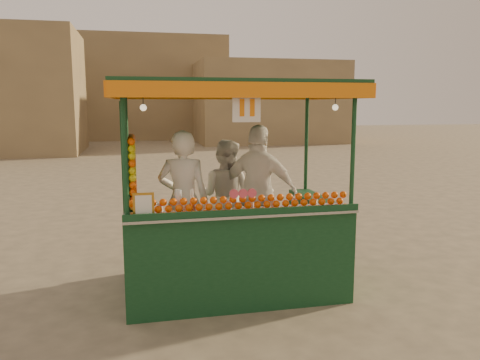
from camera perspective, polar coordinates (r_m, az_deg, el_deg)
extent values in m
plane|color=brown|center=(6.41, 1.00, -13.04)|extent=(90.00, 90.00, 0.00)
cube|color=#927B53|center=(30.93, 3.32, 9.22)|extent=(9.00, 6.00, 5.00)
cube|color=#927B53|center=(35.80, -13.66, 10.56)|extent=(14.00, 7.00, 7.00)
cube|color=#0E361A|center=(6.45, -1.03, -11.39)|extent=(2.71, 1.67, 0.31)
cylinder|color=black|center=(6.34, -9.54, -11.61)|extent=(0.37, 0.10, 0.37)
cylinder|color=black|center=(6.68, 7.01, -10.45)|extent=(0.37, 0.10, 0.37)
cube|color=#0E361A|center=(5.64, 0.33, -8.29)|extent=(2.71, 0.31, 0.83)
cube|color=#0E361A|center=(6.26, -12.12, -6.73)|extent=(0.31, 1.35, 0.83)
cube|color=#0E361A|center=(6.70, 8.91, -5.58)|extent=(0.31, 1.35, 0.83)
cube|color=#B2B2B7|center=(5.56, 0.26, -3.94)|extent=(2.71, 0.48, 0.03)
cylinder|color=#0E361A|center=(5.18, -13.61, 2.86)|extent=(0.05, 0.05, 1.46)
cylinder|color=#0E361A|center=(5.74, 13.37, 3.46)|extent=(0.05, 0.05, 1.46)
cylinder|color=#0E361A|center=(6.73, -13.38, 4.24)|extent=(0.05, 0.05, 1.46)
cylinder|color=#0E361A|center=(7.18, 7.95, 4.69)|extent=(0.05, 0.05, 1.46)
cube|color=#0E361A|center=(6.05, -1.10, 11.28)|extent=(2.92, 1.87, 0.08)
cube|color=orange|center=(5.13, 1.00, 10.74)|extent=(2.92, 0.04, 0.17)
cube|color=orange|center=(6.97, -2.64, 10.29)|extent=(2.92, 0.04, 0.17)
cube|color=orange|center=(5.94, -15.26, 10.20)|extent=(0.04, 1.87, 0.17)
cube|color=orange|center=(6.49, 11.82, 10.20)|extent=(0.04, 1.87, 0.17)
cylinder|color=#D64154|center=(5.37, 0.36, -1.61)|extent=(0.10, 0.03, 0.10)
cube|color=#B47921|center=(5.26, -11.46, -3.06)|extent=(0.23, 0.02, 0.29)
cube|color=white|center=(5.21, 0.78, 8.66)|extent=(0.31, 0.02, 0.31)
sphere|color=#FFE5B2|center=(5.22, -11.49, 8.48)|extent=(0.07, 0.07, 0.07)
sphere|color=#FFE5B2|center=(5.70, 11.32, 8.52)|extent=(0.07, 0.07, 0.07)
imported|color=white|center=(6.13, -6.79, -2.39)|extent=(0.73, 0.56, 1.78)
imported|color=silver|center=(6.79, -1.75, -1.94)|extent=(0.99, 0.94, 1.61)
imported|color=white|center=(6.45, 2.30, -1.52)|extent=(1.14, 0.96, 1.83)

